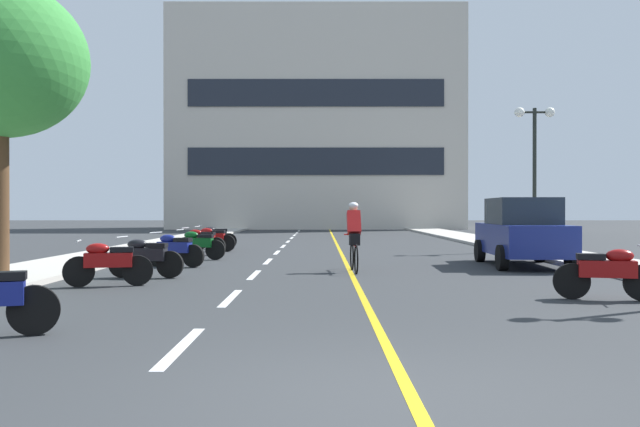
# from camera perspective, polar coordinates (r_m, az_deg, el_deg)

# --- Properties ---
(ground_plane) EXTENTS (140.00, 140.00, 0.00)m
(ground_plane) POSITION_cam_1_polar(r_m,az_deg,el_deg) (26.23, 0.84, -2.97)
(ground_plane) COLOR #2D3033
(curb_left) EXTENTS (2.40, 72.00, 0.12)m
(curb_left) POSITION_cam_1_polar(r_m,az_deg,el_deg) (29.98, -13.18, -2.45)
(curb_left) COLOR #B7B2A8
(curb_left) RESTS_ON ground
(curb_right) EXTENTS (2.40, 72.00, 0.12)m
(curb_right) POSITION_cam_1_polar(r_m,az_deg,el_deg) (30.21, 14.53, -2.43)
(curb_right) COLOR #B7B2A8
(curb_right) RESTS_ON ground
(lane_dash_0) EXTENTS (0.14, 2.20, 0.01)m
(lane_dash_0) POSITION_cam_1_polar(r_m,az_deg,el_deg) (7.49, -12.14, -11.21)
(lane_dash_0) COLOR silver
(lane_dash_0) RESTS_ON ground
(lane_dash_1) EXTENTS (0.14, 2.20, 0.01)m
(lane_dash_1) POSITION_cam_1_polar(r_m,az_deg,el_deg) (11.38, -7.94, -7.24)
(lane_dash_1) COLOR silver
(lane_dash_1) RESTS_ON ground
(lane_dash_2) EXTENTS (0.14, 2.20, 0.01)m
(lane_dash_2) POSITION_cam_1_polar(r_m,az_deg,el_deg) (15.33, -5.92, -5.29)
(lane_dash_2) COLOR silver
(lane_dash_2) RESTS_ON ground
(lane_dash_3) EXTENTS (0.14, 2.20, 0.01)m
(lane_dash_3) POSITION_cam_1_polar(r_m,az_deg,el_deg) (19.30, -4.74, -4.14)
(lane_dash_3) COLOR silver
(lane_dash_3) RESTS_ON ground
(lane_dash_4) EXTENTS (0.14, 2.20, 0.01)m
(lane_dash_4) POSITION_cam_1_polar(r_m,az_deg,el_deg) (23.28, -3.96, -3.38)
(lane_dash_4) COLOR silver
(lane_dash_4) RESTS_ON ground
(lane_dash_5) EXTENTS (0.14, 2.20, 0.01)m
(lane_dash_5) POSITION_cam_1_polar(r_m,az_deg,el_deg) (27.26, -3.41, -2.84)
(lane_dash_5) COLOR silver
(lane_dash_5) RESTS_ON ground
(lane_dash_6) EXTENTS (0.14, 2.20, 0.01)m
(lane_dash_6) POSITION_cam_1_polar(r_m,az_deg,el_deg) (31.25, -3.00, -2.44)
(lane_dash_6) COLOR silver
(lane_dash_6) RESTS_ON ground
(lane_dash_7) EXTENTS (0.14, 2.20, 0.01)m
(lane_dash_7) POSITION_cam_1_polar(r_m,az_deg,el_deg) (35.24, -2.68, -2.13)
(lane_dash_7) COLOR silver
(lane_dash_7) RESTS_ON ground
(lane_dash_8) EXTENTS (0.14, 2.20, 0.01)m
(lane_dash_8) POSITION_cam_1_polar(r_m,az_deg,el_deg) (39.24, -2.43, -1.88)
(lane_dash_8) COLOR silver
(lane_dash_8) RESTS_ON ground
(lane_dash_9) EXTENTS (0.14, 2.20, 0.01)m
(lane_dash_9) POSITION_cam_1_polar(r_m,az_deg,el_deg) (43.23, -2.23, -1.68)
(lane_dash_9) COLOR silver
(lane_dash_9) RESTS_ON ground
(lane_dash_10) EXTENTS (0.14, 2.20, 0.01)m
(lane_dash_10) POSITION_cam_1_polar(r_m,az_deg,el_deg) (47.23, -2.06, -1.51)
(lane_dash_10) COLOR silver
(lane_dash_10) RESTS_ON ground
(lane_dash_11) EXTENTS (0.14, 2.20, 0.01)m
(lane_dash_11) POSITION_cam_1_polar(r_m,az_deg,el_deg) (51.22, -1.91, -1.37)
(lane_dash_11) COLOR silver
(lane_dash_11) RESTS_ON ground
(centre_line_yellow) EXTENTS (0.12, 66.00, 0.01)m
(centre_line_yellow) POSITION_cam_1_polar(r_m,az_deg,el_deg) (29.23, 1.22, -2.63)
(centre_line_yellow) COLOR gold
(centre_line_yellow) RESTS_ON ground
(office_building) EXTENTS (23.22, 7.90, 17.37)m
(office_building) POSITION_cam_1_polar(r_m,az_deg,el_deg) (54.55, -0.55, 7.87)
(office_building) COLOR beige
(office_building) RESTS_ON ground
(street_lamp_mid) EXTENTS (1.46, 0.36, 5.11)m
(street_lamp_mid) POSITION_cam_1_polar(r_m,az_deg,el_deg) (25.26, 17.84, 5.65)
(street_lamp_mid) COLOR black
(street_lamp_mid) RESTS_ON curb_right
(parked_car_near) EXTENTS (2.07, 4.27, 1.82)m
(parked_car_near) POSITION_cam_1_polar(r_m,az_deg,el_deg) (18.44, 16.86, -1.52)
(parked_car_near) COLOR black
(parked_car_near) RESTS_ON ground
(motorcycle_1) EXTENTS (1.68, 0.66, 0.92)m
(motorcycle_1) POSITION_cam_1_polar(r_m,az_deg,el_deg) (11.96, 23.39, -4.63)
(motorcycle_1) COLOR black
(motorcycle_1) RESTS_ON ground
(motorcycle_2) EXTENTS (1.68, 0.67, 0.92)m
(motorcycle_2) POSITION_cam_1_polar(r_m,az_deg,el_deg) (13.57, -18.09, -4.04)
(motorcycle_2) COLOR black
(motorcycle_2) RESTS_ON ground
(motorcycle_3) EXTENTS (1.70, 0.60, 0.92)m
(motorcycle_3) POSITION_cam_1_polar(r_m,az_deg,el_deg) (15.05, -15.08, -3.61)
(motorcycle_3) COLOR black
(motorcycle_3) RESTS_ON ground
(motorcycle_4) EXTENTS (1.66, 0.74, 0.92)m
(motorcycle_4) POSITION_cam_1_polar(r_m,az_deg,el_deg) (17.76, -12.73, -3.01)
(motorcycle_4) COLOR black
(motorcycle_4) RESTS_ON ground
(motorcycle_5) EXTENTS (1.70, 0.60, 0.92)m
(motorcycle_5) POSITION_cam_1_polar(r_m,az_deg,el_deg) (20.20, -10.78, -2.61)
(motorcycle_5) COLOR black
(motorcycle_5) RESTS_ON ground
(motorcycle_6) EXTENTS (1.69, 0.63, 0.92)m
(motorcycle_6) POSITION_cam_1_polar(r_m,az_deg,el_deg) (22.21, -10.50, -2.35)
(motorcycle_6) COLOR black
(motorcycle_6) RESTS_ON ground
(motorcycle_7) EXTENTS (1.70, 0.60, 0.92)m
(motorcycle_7) POSITION_cam_1_polar(r_m,az_deg,el_deg) (24.04, -9.57, -2.14)
(motorcycle_7) COLOR black
(motorcycle_7) RESTS_ON ground
(motorcycle_8) EXTENTS (1.65, 0.76, 0.92)m
(motorcycle_8) POSITION_cam_1_polar(r_m,az_deg,el_deg) (25.65, -9.34, -1.99)
(motorcycle_8) COLOR black
(motorcycle_8) RESTS_ON ground
(cyclist_rider) EXTENTS (0.42, 1.77, 1.71)m
(cyclist_rider) POSITION_cam_1_polar(r_m,az_deg,el_deg) (16.01, 2.74, -1.88)
(cyclist_rider) COLOR black
(cyclist_rider) RESTS_ON ground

